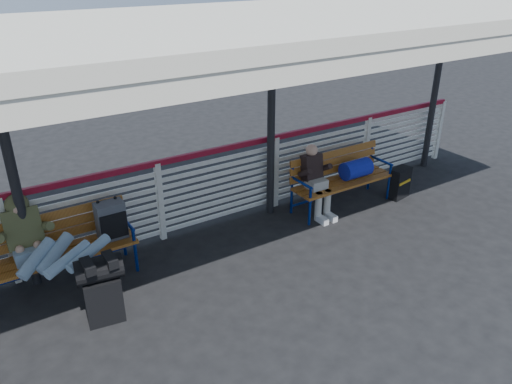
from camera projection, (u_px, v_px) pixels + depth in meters
ground at (227, 307)px, 5.93m from camera, size 60.00×60.00×0.00m
fence at (160, 198)px, 7.09m from camera, size 12.08×0.08×1.24m
canopy at (179, 33)px, 5.28m from camera, size 12.60×3.60×3.16m
luggage_stack at (102, 287)px, 5.54m from camera, size 0.54×0.35×0.84m
bench_left at (79, 234)px, 6.27m from camera, size 1.80×0.56×0.97m
bench_right at (346, 172)px, 8.17m from camera, size 1.80×0.56×0.92m
traveler_man at (51, 249)px, 5.78m from camera, size 0.94×1.63×0.77m
companion_person at (316, 180)px, 7.83m from camera, size 0.32×0.66×1.15m
suitcase_side at (399, 183)px, 8.52m from camera, size 0.42×0.30×0.54m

